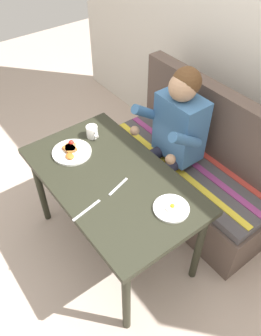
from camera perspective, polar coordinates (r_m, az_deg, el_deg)
ground_plane at (r=2.67m, az=-2.62°, el=-12.54°), size 8.00×8.00×0.00m
table at (r=2.16m, az=-3.17°, el=-3.05°), size 1.20×0.70×0.73m
couch at (r=2.75m, az=10.24°, el=-0.45°), size 1.44×0.56×1.00m
person at (r=2.43m, az=7.04°, el=5.89°), size 0.45×0.61×1.21m
plate_breakfast at (r=2.29m, az=-9.86°, el=2.77°), size 0.26×0.26×0.05m
plate_eggs at (r=1.94m, az=6.84°, el=-6.69°), size 0.21×0.21×0.04m
coffee_mug at (r=2.38m, az=-6.43°, el=6.10°), size 0.12×0.08×0.09m
fork at (r=2.04m, az=-2.06°, el=-3.12°), size 0.06×0.17×0.00m
knife at (r=1.94m, az=-7.35°, el=-7.02°), size 0.05×0.20×0.00m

